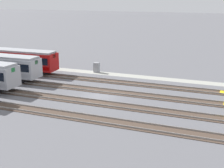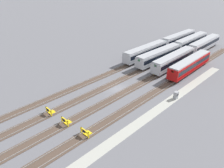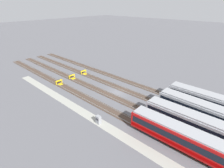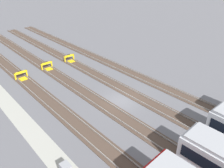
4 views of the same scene
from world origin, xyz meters
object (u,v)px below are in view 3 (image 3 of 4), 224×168
object	(u,v)px
bumper_stop_near_inner_track	(72,77)
electrical_cabinet	(98,120)
subway_car_front_row_leftmost	(186,139)
subway_car_front_row_left_inner	(213,102)
subway_car_back_row_leftmost	(197,124)
bumper_stop_nearest_track	(60,83)
subway_car_back_row_centre	(206,112)
bumper_stop_middle_track	(84,72)

from	to	relation	value
bumper_stop_near_inner_track	electrical_cabinet	bearing A→B (deg)	-23.79
electrical_cabinet	subway_car_front_row_leftmost	bearing A→B (deg)	17.39
subway_car_front_row_leftmost	bumper_stop_near_inner_track	xyz separation A→B (m)	(-35.10, 4.74, -1.53)
subway_car_front_row_left_inner	electrical_cabinet	distance (m)	23.43
electrical_cabinet	bumper_stop_near_inner_track	bearing A→B (deg)	156.21
subway_car_back_row_leftmost	bumper_stop_nearest_track	distance (m)	34.82
subway_car_back_row_leftmost	subway_car_back_row_centre	world-z (taller)	same
subway_car_back_row_centre	bumper_stop_middle_track	size ratio (longest dim) A/B	9.00
subway_car_front_row_left_inner	subway_car_front_row_leftmost	bearing A→B (deg)	-90.00
subway_car_back_row_centre	electrical_cabinet	distance (m)	19.91
subway_car_front_row_left_inner	bumper_stop_middle_track	size ratio (longest dim) A/B	8.97
bumper_stop_middle_track	subway_car_back_row_leftmost	bearing A→B (deg)	-7.60
bumper_stop_middle_track	subway_car_back_row_centre	bearing A→B (deg)	-0.02
bumper_stop_near_inner_track	electrical_cabinet	size ratio (longest dim) A/B	1.25
bumper_stop_nearest_track	bumper_stop_near_inner_track	xyz separation A→B (m)	(-0.62, 4.67, 0.00)
subway_car_back_row_leftmost	bumper_stop_nearest_track	bearing A→B (deg)	-172.37
bumper_stop_nearest_track	electrical_cabinet	distance (m)	20.74
subway_car_front_row_left_inner	subway_car_back_row_leftmost	distance (m)	9.43
subway_car_front_row_left_inner	bumper_stop_near_inner_track	world-z (taller)	subway_car_front_row_left_inner
subway_car_back_row_centre	subway_car_front_row_left_inner	bearing A→B (deg)	90.00
subway_car_front_row_left_inner	subway_car_back_row_centre	distance (m)	4.71
subway_car_front_row_leftmost	subway_car_front_row_left_inner	size ratio (longest dim) A/B	1.00
subway_car_front_row_leftmost	subway_car_front_row_left_inner	xyz separation A→B (m)	(0.00, 14.11, 0.00)
subway_car_back_row_leftmost	subway_car_back_row_centre	size ratio (longest dim) A/B	1.00
subway_car_front_row_leftmost	bumper_stop_nearest_track	bearing A→B (deg)	179.90
subway_car_front_row_leftmost	bumper_stop_near_inner_track	distance (m)	35.45
subway_car_back_row_leftmost	electrical_cabinet	xyz separation A→B (m)	(-14.24, -9.14, -1.24)
bumper_stop_near_inner_track	bumper_stop_middle_track	bearing A→B (deg)	94.21
subway_car_back_row_leftmost	bumper_stop_middle_track	bearing A→B (deg)	172.40
subway_car_front_row_leftmost	bumper_stop_middle_track	xyz separation A→B (m)	(-35.45, 9.41, -1.53)
subway_car_front_row_leftmost	subway_car_back_row_leftmost	xyz separation A→B (m)	(0.00, 4.68, 0.00)
subway_car_back_row_leftmost	bumper_stop_near_inner_track	distance (m)	35.14
subway_car_front_row_leftmost	bumper_stop_middle_track	bearing A→B (deg)	165.13
subway_car_back_row_leftmost	bumper_stop_near_inner_track	xyz separation A→B (m)	(-35.10, 0.06, -1.53)
subway_car_back_row_centre	bumper_stop_nearest_track	world-z (taller)	subway_car_back_row_centre
bumper_stop_nearest_track	subway_car_front_row_leftmost	bearing A→B (deg)	-0.10
subway_car_front_row_leftmost	bumper_stop_near_inner_track	bearing A→B (deg)	172.32
subway_car_front_row_left_inner	subway_car_back_row_centre	size ratio (longest dim) A/B	1.00
subway_car_back_row_centre	bumper_stop_near_inner_track	distance (m)	35.44
subway_car_back_row_centre	bumper_stop_middle_track	xyz separation A→B (m)	(-35.45, 0.01, -1.53)
bumper_stop_middle_track	electrical_cabinet	size ratio (longest dim) A/B	1.25
subway_car_front_row_leftmost	subway_car_front_row_left_inner	distance (m)	14.11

